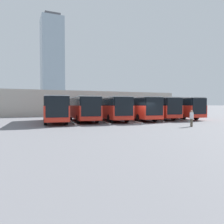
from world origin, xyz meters
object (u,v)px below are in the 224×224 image
object	(u,v)px
bus_3	(110,108)
bus_2	(136,108)
bus_1	(154,107)
pedestrian	(192,118)
bus_4	(82,108)
bus_0	(176,107)
bus_5	(54,108)

from	to	relation	value
bus_3	bus_2	bearing A→B (deg)	176.97
bus_1	pedestrian	world-z (taller)	bus_1
bus_4	pedestrian	size ratio (longest dim) A/B	6.57
bus_3	bus_4	distance (m)	3.85
bus_1	bus_4	world-z (taller)	same
bus_2	pedestrian	size ratio (longest dim) A/B	6.57
bus_1	bus_3	distance (m)	7.63
bus_0	bus_1	size ratio (longest dim) A/B	1.00
bus_0	bus_3	size ratio (longest dim) A/B	1.00
bus_4	bus_2	bearing A→B (deg)	177.45
bus_5	bus_2	bearing A→B (deg)	-177.12
bus_2	bus_1	bearing A→B (deg)	-160.83
bus_0	bus_5	size ratio (longest dim) A/B	1.00
bus_0	bus_2	bearing A→B (deg)	9.04
bus_1	bus_3	size ratio (longest dim) A/B	1.00
bus_4	bus_1	bearing A→B (deg)	-175.28
bus_4	pedestrian	distance (m)	14.07
bus_2	bus_0	bearing A→B (deg)	-170.96
bus_2	pedestrian	bearing A→B (deg)	99.58
bus_1	bus_5	distance (m)	15.26
bus_5	bus_4	bearing A→B (deg)	-166.18
bus_1	bus_5	size ratio (longest dim) A/B	1.00
bus_0	bus_2	size ratio (longest dim) A/B	1.00
bus_5	bus_1	bearing A→B (deg)	-172.99
bus_1	bus_2	distance (m)	3.92
bus_1	bus_4	bearing A→B (deg)	4.72
bus_2	bus_5	size ratio (longest dim) A/B	1.00
bus_0	bus_4	xyz separation A→B (m)	(15.26, -0.77, 0.00)
bus_4	bus_5	bearing A→B (deg)	13.82
bus_3	bus_4	world-z (taller)	same
bus_2	bus_5	world-z (taller)	same
bus_3	bus_0	bearing A→B (deg)	-175.01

